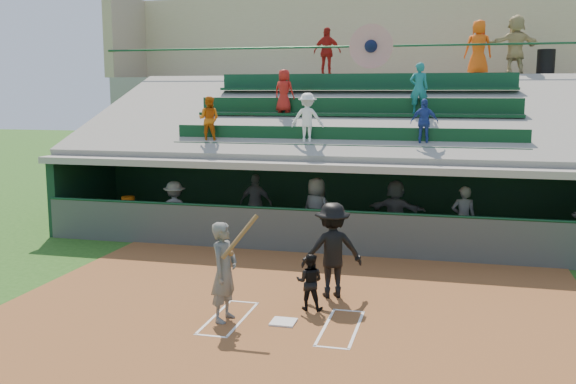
% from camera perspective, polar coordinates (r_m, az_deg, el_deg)
% --- Properties ---
extents(ground, '(100.00, 100.00, 0.00)m').
position_cam_1_polar(ground, '(11.57, -0.41, -11.64)').
color(ground, '#234F16').
rests_on(ground, ground).
extents(dirt_slab, '(11.00, 9.00, 0.02)m').
position_cam_1_polar(dirt_slab, '(12.03, 0.20, -10.78)').
color(dirt_slab, brown).
rests_on(dirt_slab, ground).
extents(home_plate, '(0.43, 0.43, 0.03)m').
position_cam_1_polar(home_plate, '(11.56, -0.41, -11.47)').
color(home_plate, silver).
rests_on(home_plate, dirt_slab).
extents(batters_box_chalk, '(2.65, 1.85, 0.01)m').
position_cam_1_polar(batters_box_chalk, '(11.57, -0.41, -11.53)').
color(batters_box_chalk, silver).
rests_on(batters_box_chalk, dirt_slab).
extents(dugout_floor, '(16.00, 3.50, 0.04)m').
position_cam_1_polar(dugout_floor, '(17.92, 5.04, -4.16)').
color(dugout_floor, gray).
rests_on(dugout_floor, ground).
extents(concourse_slab, '(20.00, 3.00, 4.60)m').
position_cam_1_polar(concourse_slab, '(24.21, 7.66, 4.66)').
color(concourse_slab, gray).
rests_on(concourse_slab, ground).
extents(grandstand, '(20.40, 10.40, 7.80)m').
position_cam_1_polar(grandstand, '(21.26, 6.72, 3.99)').
color(grandstand, '#474C47').
rests_on(grandstand, ground).
extents(batter_at_plate, '(0.89, 0.77, 1.95)m').
position_cam_1_polar(batter_at_plate, '(11.47, -5.67, -7.02)').
color(batter_at_plate, '#50534E').
rests_on(batter_at_plate, dirt_slab).
extents(catcher, '(0.53, 0.42, 1.07)m').
position_cam_1_polar(catcher, '(12.08, 1.93, -7.97)').
color(catcher, black).
rests_on(catcher, dirt_slab).
extents(home_umpire, '(1.40, 1.12, 1.89)m').
position_cam_1_polar(home_umpire, '(12.75, 3.95, -5.16)').
color(home_umpire, black).
rests_on(home_umpire, dirt_slab).
extents(dugout_bench, '(15.90, 0.99, 0.48)m').
position_cam_1_polar(dugout_bench, '(19.08, 5.68, -2.57)').
color(dugout_bench, brown).
rests_on(dugout_bench, dugout_floor).
extents(white_table, '(0.84, 0.66, 0.69)m').
position_cam_1_polar(white_table, '(18.97, -13.67, -2.52)').
color(white_table, white).
rests_on(white_table, dugout_floor).
extents(water_cooler, '(0.37, 0.37, 0.37)m').
position_cam_1_polar(water_cooler, '(18.84, -14.02, -0.96)').
color(water_cooler, orange).
rests_on(water_cooler, white_table).
extents(dugout_player_a, '(1.16, 0.88, 1.60)m').
position_cam_1_polar(dugout_player_a, '(17.87, -10.03, -1.61)').
color(dugout_player_a, '#545652').
rests_on(dugout_player_a, dugout_floor).
extents(dugout_player_b, '(1.02, 0.52, 1.68)m').
position_cam_1_polar(dugout_player_b, '(18.54, -2.87, -0.99)').
color(dugout_player_b, '#595C57').
rests_on(dugout_player_b, dugout_floor).
extents(dugout_player_c, '(1.02, 0.89, 1.76)m').
position_cam_1_polar(dugout_player_c, '(17.17, 2.52, -1.64)').
color(dugout_player_c, '#5C5E59').
rests_on(dugout_player_c, dugout_floor).
extents(dugout_player_d, '(1.65, 0.86, 1.70)m').
position_cam_1_polar(dugout_player_d, '(17.44, 9.53, -1.70)').
color(dugout_player_d, '#525450').
rests_on(dugout_player_d, dugout_floor).
extents(dugout_player_e, '(0.65, 0.46, 1.67)m').
position_cam_1_polar(dugout_player_e, '(16.90, 15.32, -2.28)').
color(dugout_player_e, '#555752').
rests_on(dugout_player_e, dugout_floor).
extents(trash_bin, '(0.59, 0.59, 0.89)m').
position_cam_1_polar(trash_bin, '(24.02, 21.94, 10.62)').
color(trash_bin, black).
rests_on(trash_bin, concourse_slab).
extents(concourse_staff_a, '(1.08, 0.57, 1.76)m').
position_cam_1_polar(concourse_staff_a, '(23.73, 3.50, 12.32)').
color(concourse_staff_a, '#A31912').
rests_on(concourse_staff_a, concourse_slab).
extents(concourse_staff_b, '(0.97, 0.70, 1.85)m').
position_cam_1_polar(concourse_staff_b, '(23.09, 16.57, 12.19)').
color(concourse_staff_b, '#ED540D').
rests_on(concourse_staff_b, concourse_slab).
extents(concourse_staff_c, '(1.95, 1.24, 2.01)m').
position_cam_1_polar(concourse_staff_c, '(23.44, 19.55, 12.19)').
color(concourse_staff_c, tan).
rests_on(concourse_staff_c, concourse_slab).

